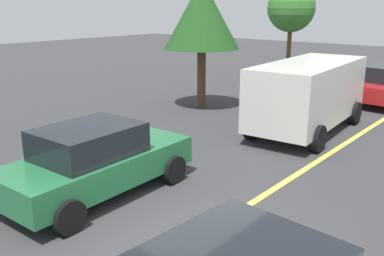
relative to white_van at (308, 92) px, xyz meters
name	(u,v)px	position (x,y,z in m)	size (l,w,h in m)	color
ground_plane	(176,252)	(-7.83, -1.47, -1.27)	(80.00, 80.00, 0.00)	#38383A
lane_marking_centre	(269,192)	(-4.83, -1.47, -1.26)	(28.00, 0.16, 0.01)	#E0D14C
white_van	(308,92)	(0.00, 0.00, 0.00)	(5.33, 2.56, 2.20)	silver
car_green_far_lane	(96,160)	(-7.27, 1.27, -0.49)	(4.23, 2.07, 1.54)	#236B3D
tree_left_verge	(291,9)	(7.96, 4.85, 2.45)	(2.40, 2.40, 4.94)	#513823
tree_right_verge	(202,15)	(0.52, 4.68, 2.26)	(2.86, 2.86, 4.83)	#513823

